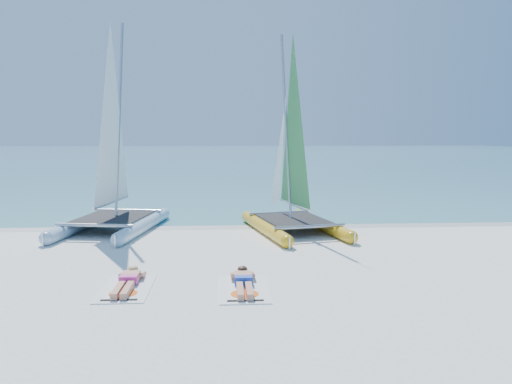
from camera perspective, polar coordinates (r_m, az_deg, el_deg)
ground at (r=12.04m, az=-0.91°, el=-8.59°), size 140.00×140.00×0.00m
sea at (r=74.67m, az=-3.23°, el=4.22°), size 140.00×115.00×0.01m
wet_sand_strip at (r=17.40m, az=-1.77°, el=-3.81°), size 140.00×1.40×0.01m
catamaran_blue at (r=16.97m, az=-16.09°, el=2.93°), size 3.31×5.59×7.17m
catamaran_yellow at (r=16.51m, az=3.76°, el=2.99°), size 3.34×5.41×6.71m
towel_a at (r=10.76m, az=-14.59°, el=-10.62°), size 1.00×1.85×0.02m
sunbather_a at (r=10.90m, az=-14.41°, el=-9.78°), size 0.37×1.73×0.26m
towel_b at (r=10.39m, az=-1.39°, el=-11.03°), size 1.00×1.85×0.02m
sunbather_b at (r=10.54m, az=-1.43°, el=-10.15°), size 0.37×1.73×0.26m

